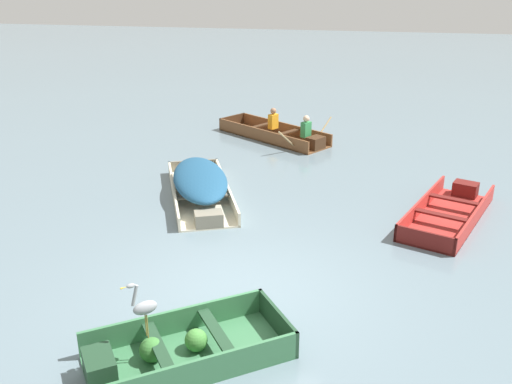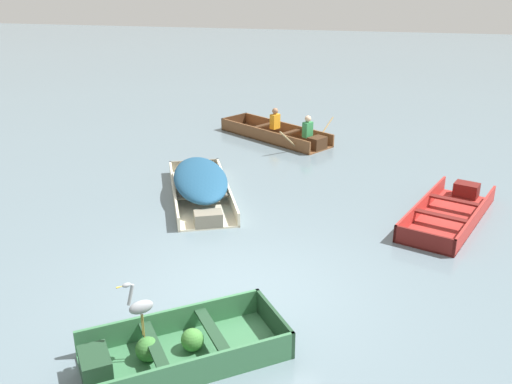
{
  "view_description": "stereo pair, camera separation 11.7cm",
  "coord_description": "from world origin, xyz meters",
  "px_view_note": "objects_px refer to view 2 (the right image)",
  "views": [
    {
      "loc": [
        1.78,
        -7.7,
        4.88
      ],
      "look_at": [
        -0.47,
        3.45,
        0.35
      ],
      "focal_mm": 40.0,
      "sensor_mm": 36.0,
      "label": 1
    },
    {
      "loc": [
        1.89,
        -7.68,
        4.88
      ],
      "look_at": [
        -0.47,
        3.45,
        0.35
      ],
      "focal_mm": 40.0,
      "sensor_mm": 36.0,
      "label": 2
    }
  ],
  "objects_px": {
    "skiff_cream_mid_moored": "(201,182)",
    "heron_on_dinghy": "(140,306)",
    "dinghy_green_foreground": "(173,350)",
    "skiff_red_near_moored": "(450,212)",
    "rowboat_wooden_brown_with_crew": "(280,134)"
  },
  "relations": [
    {
      "from": "rowboat_wooden_brown_with_crew",
      "to": "dinghy_green_foreground",
      "type": "bearing_deg",
      "value": -88.04
    },
    {
      "from": "skiff_cream_mid_moored",
      "to": "rowboat_wooden_brown_with_crew",
      "type": "height_order",
      "value": "rowboat_wooden_brown_with_crew"
    },
    {
      "from": "dinghy_green_foreground",
      "to": "heron_on_dinghy",
      "type": "distance_m",
      "value": 0.82
    },
    {
      "from": "heron_on_dinghy",
      "to": "skiff_red_near_moored",
      "type": "bearing_deg",
      "value": 52.25
    },
    {
      "from": "rowboat_wooden_brown_with_crew",
      "to": "skiff_cream_mid_moored",
      "type": "bearing_deg",
      "value": -101.18
    },
    {
      "from": "skiff_cream_mid_moored",
      "to": "heron_on_dinghy",
      "type": "distance_m",
      "value": 5.77
    },
    {
      "from": "skiff_red_near_moored",
      "to": "skiff_cream_mid_moored",
      "type": "distance_m",
      "value": 5.39
    },
    {
      "from": "skiff_red_near_moored",
      "to": "rowboat_wooden_brown_with_crew",
      "type": "xyz_separation_m",
      "value": [
        -4.41,
        4.88,
        0.07
      ]
    },
    {
      "from": "rowboat_wooden_brown_with_crew",
      "to": "skiff_red_near_moored",
      "type": "bearing_deg",
      "value": -47.91
    },
    {
      "from": "skiff_cream_mid_moored",
      "to": "rowboat_wooden_brown_with_crew",
      "type": "relative_size",
      "value": 1.01
    },
    {
      "from": "dinghy_green_foreground",
      "to": "rowboat_wooden_brown_with_crew",
      "type": "distance_m",
      "value": 10.47
    },
    {
      "from": "skiff_red_near_moored",
      "to": "heron_on_dinghy",
      "type": "xyz_separation_m",
      "value": [
        -4.41,
        -5.7,
        0.76
      ]
    },
    {
      "from": "dinghy_green_foreground",
      "to": "skiff_red_near_moored",
      "type": "distance_m",
      "value": 6.89
    },
    {
      "from": "skiff_cream_mid_moored",
      "to": "heron_on_dinghy",
      "type": "bearing_deg",
      "value": -80.31
    },
    {
      "from": "dinghy_green_foreground",
      "to": "skiff_red_near_moored",
      "type": "xyz_separation_m",
      "value": [
        4.05,
        5.58,
        -0.04
      ]
    }
  ]
}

